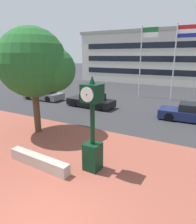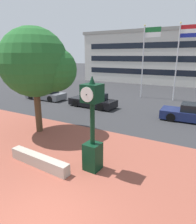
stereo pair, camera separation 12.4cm
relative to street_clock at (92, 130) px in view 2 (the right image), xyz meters
name	(u,v)px [view 2 (the right image)]	position (x,y,z in m)	size (l,w,h in m)	color
ground_plane	(44,223)	(0.25, -3.14, -1.77)	(200.00, 200.00, 0.00)	#2D2D30
plaza_brick_paving	(78,190)	(0.25, -1.46, -1.77)	(44.00, 11.37, 0.01)	brown
planter_wall	(39,161)	(-2.14, -0.95, -1.52)	(3.20, 0.40, 0.50)	#ADA393
street_clock	(92,130)	(0.00, 0.00, 0.00)	(0.72, 0.81, 3.92)	black
plaza_tree	(39,64)	(-5.03, 2.27, 2.37)	(4.32, 4.02, 6.25)	#4C3823
car_street_near	(193,114)	(2.99, 9.11, -1.20)	(4.41, 2.03, 1.28)	navy
car_street_mid	(93,101)	(-5.47, 9.12, -1.20)	(4.53, 2.01, 1.28)	black
car_street_distant	(46,94)	(-11.66, 9.47, -1.20)	(4.40, 1.98, 1.28)	slate
flagpole_primary	(145,55)	(-2.84, 15.80, 2.93)	(1.79, 0.14, 7.74)	silver
flagpole_secondary	(181,54)	(0.76, 15.80, 3.03)	(1.88, 0.14, 7.74)	silver
civic_building	(171,57)	(-3.05, 32.10, 2.59)	(29.70, 11.82, 8.71)	beige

